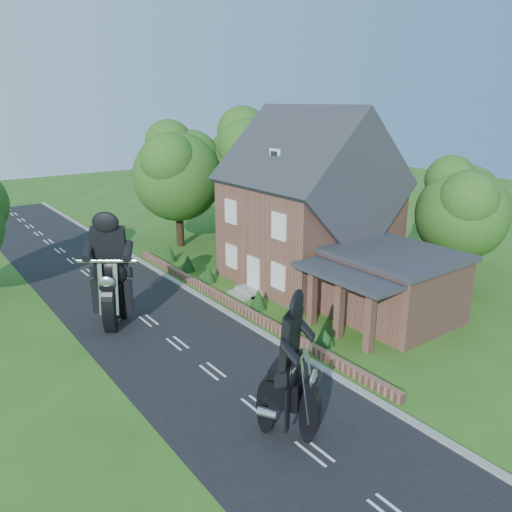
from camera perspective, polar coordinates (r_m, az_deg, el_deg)
ground at (r=20.69m, az=-4.99°, el=-13.01°), size 120.00×120.00×0.00m
road at (r=20.68m, az=-4.99°, el=-12.99°), size 7.00×80.00×0.02m
kerb at (r=22.52m, az=3.05°, el=-10.11°), size 0.30×80.00×0.12m
garden_wall at (r=26.45m, az=-2.78°, el=-5.43°), size 0.30×22.00×0.40m
house at (r=29.64m, az=6.04°, el=5.41°), size 9.54×8.64×10.24m
annex at (r=25.47m, az=15.16°, el=-3.17°), size 7.05×5.94×3.44m
tree_annex_side at (r=31.03m, az=22.76°, el=5.35°), size 5.64×5.20×7.48m
tree_house_right at (r=35.60m, az=10.63°, el=8.60°), size 6.51×6.00×8.40m
tree_behind_house at (r=39.41m, az=0.04°, el=11.24°), size 7.81×7.20×10.08m
tree_behind_left at (r=37.09m, az=-8.49°, el=9.90°), size 6.94×6.40×9.16m
shrub_a at (r=22.64m, az=7.96°, el=-8.72°), size 0.90×0.90×1.10m
shrub_b at (r=24.30m, az=3.83°, el=-6.69°), size 0.90×0.90×1.10m
shrub_c at (r=26.09m, az=0.27°, el=-4.90°), size 0.90×0.90×1.10m
shrub_d at (r=29.98m, az=-5.47°, el=-1.97°), size 0.90×0.90×1.10m
shrub_e at (r=32.04m, az=-7.79°, el=-0.77°), size 0.90×0.90×1.10m
shrub_f at (r=34.16m, az=-9.83°, el=0.29°), size 0.90×0.90×1.10m
motorcycle_lead at (r=16.90m, az=3.75°, el=-17.62°), size 1.21×1.60×1.52m
motorcycle_follow at (r=24.98m, az=-15.84°, el=-5.91°), size 1.47×1.74×1.70m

